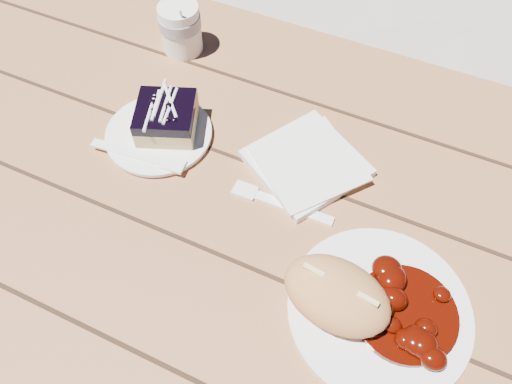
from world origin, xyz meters
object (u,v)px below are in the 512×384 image
at_px(dessert_plate, 159,135).
at_px(bread_roll, 337,295).
at_px(blueberry_cake, 166,118).
at_px(coffee_cup, 181,29).
at_px(main_plate, 378,311).
at_px(picnic_table, 218,247).

bearing_deg(dessert_plate, bread_roll, -24.38).
bearing_deg(dessert_plate, blueberry_cake, 56.31).
distance_m(dessert_plate, coffee_cup, 0.22).
relative_size(bread_roll, blueberry_cake, 1.18).
bearing_deg(blueberry_cake, main_plate, -42.68).
distance_m(picnic_table, coffee_cup, 0.39).
bearing_deg(picnic_table, bread_roll, -22.29).
distance_m(main_plate, dessert_plate, 0.43).
bearing_deg(main_plate, coffee_cup, 144.32).
xyz_separation_m(picnic_table, main_plate, (0.28, -0.07, 0.17)).
height_order(picnic_table, main_plate, main_plate).
height_order(bread_roll, coffee_cup, coffee_cup).
xyz_separation_m(main_plate, blueberry_cake, (-0.39, 0.15, 0.03)).
bearing_deg(coffee_cup, main_plate, -35.68).
xyz_separation_m(bread_roll, coffee_cup, (-0.42, 0.36, -0.01)).
relative_size(blueberry_cake, coffee_cup, 1.30).
xyz_separation_m(picnic_table, coffee_cup, (-0.20, 0.27, 0.21)).
xyz_separation_m(dessert_plate, blueberry_cake, (0.01, 0.01, 0.03)).
relative_size(main_plate, coffee_cup, 2.54).
relative_size(dessert_plate, blueberry_cake, 1.41).
relative_size(picnic_table, coffee_cup, 22.52).
bearing_deg(dessert_plate, main_plate, -18.89).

